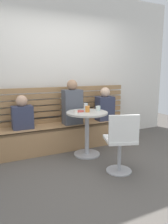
% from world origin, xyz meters
% --- Properties ---
extents(ground, '(8.00, 8.00, 0.00)m').
position_xyz_m(ground, '(0.00, 0.00, 0.00)').
color(ground, '#514C47').
extents(back_wall, '(5.20, 0.10, 2.90)m').
position_xyz_m(back_wall, '(0.00, 1.64, 1.45)').
color(back_wall, silver).
rests_on(back_wall, ground).
extents(booth_bench, '(2.70, 0.52, 0.44)m').
position_xyz_m(booth_bench, '(0.00, 1.20, 0.22)').
color(booth_bench, '#A87C51').
rests_on(booth_bench, ground).
extents(booth_backrest, '(2.65, 0.04, 0.67)m').
position_xyz_m(booth_backrest, '(0.00, 1.44, 0.78)').
color(booth_backrest, '#9A7249').
rests_on(booth_backrest, booth_bench).
extents(cafe_table, '(0.68, 0.68, 0.74)m').
position_xyz_m(cafe_table, '(0.14, 0.69, 0.52)').
color(cafe_table, '#ADADB2').
rests_on(cafe_table, ground).
extents(white_chair, '(0.51, 0.51, 0.85)m').
position_xyz_m(white_chair, '(0.25, -0.12, 0.46)').
color(white_chair, '#ADADB2').
rests_on(white_chair, ground).
extents(person_adult, '(0.34, 0.22, 0.81)m').
position_xyz_m(person_adult, '(0.08, 1.17, 0.81)').
color(person_adult, '#4C515B').
rests_on(person_adult, booth_bench).
extents(person_child_left, '(0.34, 0.22, 0.57)m').
position_xyz_m(person_child_left, '(-0.81, 1.22, 0.69)').
color(person_child_left, '#333851').
rests_on(person_child_left, booth_bench).
extents(person_child_middle, '(0.34, 0.22, 0.65)m').
position_xyz_m(person_child_middle, '(0.78, 1.18, 0.73)').
color(person_child_middle, '#333851').
rests_on(person_child_middle, booth_bench).
extents(cup_tumbler_orange, '(0.07, 0.07, 0.10)m').
position_xyz_m(cup_tumbler_orange, '(0.14, 0.68, 0.79)').
color(cup_tumbler_orange, orange).
rests_on(cup_tumbler_orange, cafe_table).
extents(cup_glass_tall, '(0.07, 0.07, 0.12)m').
position_xyz_m(cup_glass_tall, '(0.19, 0.85, 0.80)').
color(cup_glass_tall, silver).
rests_on(cup_glass_tall, cafe_table).
extents(cup_espresso_small, '(0.06, 0.06, 0.05)m').
position_xyz_m(cup_espresso_small, '(-0.07, 0.67, 0.77)').
color(cup_espresso_small, silver).
rests_on(cup_espresso_small, cafe_table).
extents(cup_glass_short, '(0.08, 0.08, 0.08)m').
position_xyz_m(cup_glass_short, '(0.36, 0.72, 0.78)').
color(cup_glass_short, silver).
rests_on(cup_glass_short, cafe_table).
extents(plate_small, '(0.17, 0.17, 0.01)m').
position_xyz_m(plate_small, '(0.04, 0.79, 0.75)').
color(plate_small, '#DB4C42').
rests_on(plate_small, cafe_table).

